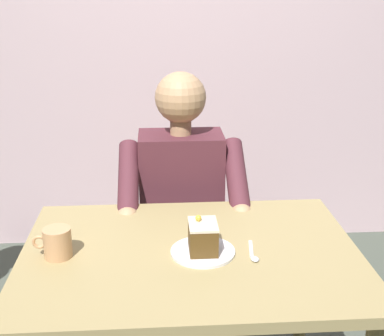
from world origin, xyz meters
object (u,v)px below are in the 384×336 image
at_px(cake_slice, 203,237).
at_px(coffee_cup, 57,242).
at_px(chair, 181,224).
at_px(dessert_spoon, 253,254).
at_px(dining_table, 191,274).
at_px(seated_person, 182,210).

distance_m(cake_slice, coffee_cup, 0.46).
relative_size(chair, coffee_cup, 7.25).
distance_m(coffee_cup, dessert_spoon, 0.62).
height_order(dining_table, coffee_cup, coffee_cup).
bearing_deg(cake_slice, seated_person, -86.15).
xyz_separation_m(dining_table, seated_person, (-0.00, -0.55, -0.02)).
bearing_deg(dining_table, cake_slice, 154.37).
height_order(cake_slice, dessert_spoon, cake_slice).
bearing_deg(dessert_spoon, seated_person, -71.64).
relative_size(chair, seated_person, 0.73).
bearing_deg(cake_slice, dessert_spoon, 170.70).
relative_size(seated_person, cake_slice, 10.54).
bearing_deg(cake_slice, chair, -87.04).
distance_m(dining_table, cake_slice, 0.15).
xyz_separation_m(dining_table, cake_slice, (-0.04, 0.02, 0.14)).
height_order(dining_table, chair, chair).
xyz_separation_m(dining_table, coffee_cup, (0.42, 0.01, 0.14)).
height_order(dining_table, dessert_spoon, dessert_spoon).
relative_size(dining_table, chair, 1.23).
height_order(dining_table, cake_slice, cake_slice).
bearing_deg(dining_table, coffee_cup, 1.26).
bearing_deg(coffee_cup, cake_slice, 178.87).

